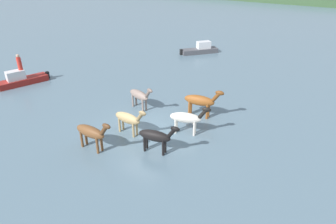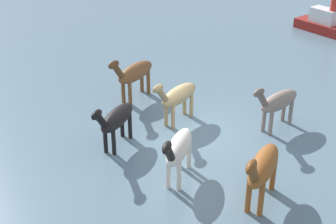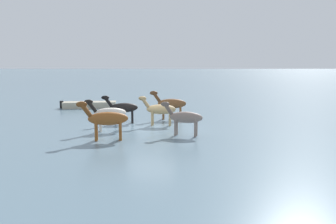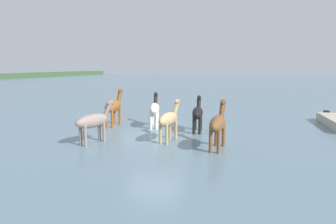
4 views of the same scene
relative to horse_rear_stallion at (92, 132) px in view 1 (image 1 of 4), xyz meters
The scene contains 11 objects.
ground_plane 3.37m from the horse_rear_stallion, 71.17° to the left, with size 200.55×200.55×0.00m, color slate.
distant_shoreline 61.51m from the horse_rear_stallion, 89.03° to the left, with size 180.49×6.00×2.40m, color #365231.
horse_rear_stallion is the anchor object (origin of this frame).
horse_lead 3.23m from the horse_rear_stallion, 27.37° to the left, with size 2.18×0.78×1.68m.
horse_dark_mare 6.80m from the horse_rear_stallion, 63.83° to the left, with size 2.45×0.82×1.89m.
horse_dun_straggler 2.26m from the horse_rear_stallion, 74.48° to the left, with size 2.19×0.61×1.70m.
horse_pinto_flank 5.05m from the horse_rear_stallion, 98.44° to the left, with size 2.19×0.92×1.70m.
horse_gray_outer 5.08m from the horse_rear_stallion, 49.81° to the left, with size 2.23×0.99×1.74m.
boat_skiff_near 11.51m from the horse_rear_stallion, 161.89° to the left, with size 2.08×3.82×1.31m.
boat_launch_far 18.61m from the horse_rear_stallion, 99.70° to the left, with size 3.19×3.49×1.31m.
person_watcher_seated 11.50m from the horse_rear_stallion, 161.45° to the left, with size 0.32×0.32×1.19m.
Camera 1 is at (9.03, -12.01, 8.80)m, focal length 32.47 mm.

